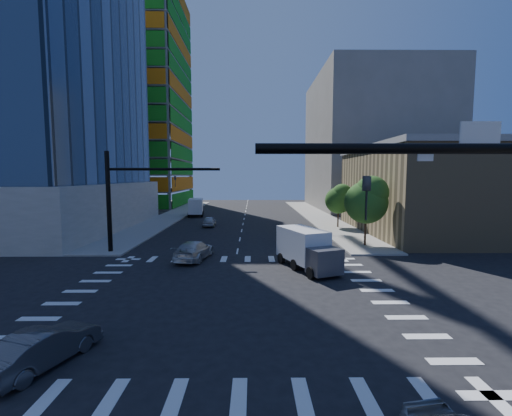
{
  "coord_description": "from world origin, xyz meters",
  "views": [
    {
      "loc": [
        1.45,
        -19.17,
        6.94
      ],
      "look_at": [
        1.69,
        8.0,
        4.4
      ],
      "focal_mm": 24.0,
      "sensor_mm": 36.0,
      "label": 1
    }
  ],
  "objects": [
    {
      "name": "ground",
      "position": [
        0.0,
        0.0,
        0.0
      ],
      "size": [
        160.0,
        160.0,
        0.0
      ],
      "primitive_type": "plane",
      "color": "black",
      "rests_on": "ground"
    },
    {
      "name": "road_markings",
      "position": [
        0.0,
        0.0,
        0.01
      ],
      "size": [
        20.0,
        20.0,
        0.01
      ],
      "primitive_type": "cube",
      "color": "silver",
      "rests_on": "ground"
    },
    {
      "name": "sidewalk_ne",
      "position": [
        12.5,
        40.0,
        0.07
      ],
      "size": [
        5.0,
        60.0,
        0.15
      ],
      "primitive_type": "cube",
      "color": "gray",
      "rests_on": "ground"
    },
    {
      "name": "sidewalk_nw",
      "position": [
        -12.5,
        40.0,
        0.07
      ],
      "size": [
        5.0,
        60.0,
        0.15
      ],
      "primitive_type": "cube",
      "color": "gray",
      "rests_on": "ground"
    },
    {
      "name": "construction_building",
      "position": [
        -27.41,
        61.93,
        24.61
      ],
      "size": [
        25.16,
        34.5,
        70.6
      ],
      "color": "slate",
      "rests_on": "ground"
    },
    {
      "name": "commercial_building",
      "position": [
        25.0,
        22.0,
        5.31
      ],
      "size": [
        20.5,
        22.5,
        10.6
      ],
      "color": "#8C7851",
      "rests_on": "ground"
    },
    {
      "name": "bg_building_ne",
      "position": [
        27.0,
        55.0,
        14.0
      ],
      "size": [
        24.0,
        30.0,
        28.0
      ],
      "primitive_type": "cube",
      "color": "slate",
      "rests_on": "ground"
    },
    {
      "name": "signal_mast_nw",
      "position": [
        -10.0,
        11.5,
        5.49
      ],
      "size": [
        10.2,
        0.4,
        9.0
      ],
      "color": "black",
      "rests_on": "sidewalk_nw"
    },
    {
      "name": "tree_south",
      "position": [
        12.63,
        13.9,
        4.69
      ],
      "size": [
        4.16,
        4.16,
        6.82
      ],
      "color": "#382316",
      "rests_on": "sidewalk_ne"
    },
    {
      "name": "tree_north",
      "position": [
        12.93,
        25.9,
        3.99
      ],
      "size": [
        3.54,
        3.52,
        5.78
      ],
      "color": "#382316",
      "rests_on": "sidewalk_ne"
    },
    {
      "name": "car_nb_far",
      "position": [
        5.84,
        15.97,
        0.64
      ],
      "size": [
        3.59,
        5.09,
        1.29
      ],
      "primitive_type": "imported",
      "rotation": [
        0.0,
        0.0,
        0.35
      ],
      "color": "black",
      "rests_on": "ground"
    },
    {
      "name": "car_sb_near",
      "position": [
        -3.48,
        8.94,
        0.78
      ],
      "size": [
        3.08,
        5.66,
        1.56
      ],
      "primitive_type": "imported",
      "rotation": [
        0.0,
        0.0,
        2.97
      ],
      "color": "silver",
      "rests_on": "ground"
    },
    {
      "name": "car_sb_mid",
      "position": [
        -4.59,
        27.79,
        0.7
      ],
      "size": [
        1.66,
        4.1,
        1.39
      ],
      "primitive_type": "imported",
      "rotation": [
        0.0,
        0.0,
        3.14
      ],
      "color": "#B0B3B8",
      "rests_on": "ground"
    },
    {
      "name": "car_sb_cross",
      "position": [
        -6.24,
        -7.1,
        0.7
      ],
      "size": [
        2.83,
        4.5,
        1.4
      ],
      "primitive_type": "imported",
      "rotation": [
        0.0,
        0.0,
        2.8
      ],
      "color": "#48494D",
      "rests_on": "ground"
    },
    {
      "name": "box_truck_near",
      "position": [
        5.56,
        5.69,
        1.3
      ],
      "size": [
        4.28,
        6.1,
        2.94
      ],
      "rotation": [
        0.0,
        0.0,
        0.37
      ],
      "color": "black",
      "rests_on": "ground"
    },
    {
      "name": "box_truck_far",
      "position": [
        -8.5,
        40.34,
        1.35
      ],
      "size": [
        3.11,
        6.04,
        3.04
      ],
      "rotation": [
        0.0,
        0.0,
        3.25
      ],
      "color": "black",
      "rests_on": "ground"
    }
  ]
}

